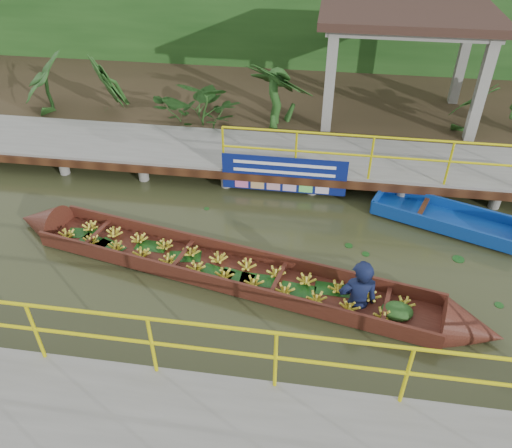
# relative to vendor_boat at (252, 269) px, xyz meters

# --- Properties ---
(ground) EXTENTS (80.00, 80.00, 0.00)m
(ground) POSITION_rel_vendor_boat_xyz_m (-0.09, 0.44, -0.28)
(ground) COLOR #2F3118
(ground) RESTS_ON ground
(land_strip) EXTENTS (30.00, 8.00, 0.45)m
(land_strip) POSITION_rel_vendor_boat_xyz_m (-0.09, 7.94, -0.06)
(land_strip) COLOR #2F2617
(land_strip) RESTS_ON ground
(far_dock) EXTENTS (16.00, 2.06, 1.66)m
(far_dock) POSITION_rel_vendor_boat_xyz_m (-0.07, 3.86, 0.19)
(far_dock) COLOR slate
(far_dock) RESTS_ON ground
(pavilion) EXTENTS (4.40, 3.00, 3.00)m
(pavilion) POSITION_rel_vendor_boat_xyz_m (2.91, 6.74, 2.53)
(pavilion) COLOR slate
(pavilion) RESTS_ON ground
(foliage_backdrop) EXTENTS (30.00, 0.80, 4.00)m
(foliage_backdrop) POSITION_rel_vendor_boat_xyz_m (-0.09, 10.44, 1.72)
(foliage_backdrop) COLOR #193F14
(foliage_backdrop) RESTS_ON ground
(vendor_boat) EXTENTS (9.37, 2.84, 2.28)m
(vendor_boat) POSITION_rel_vendor_boat_xyz_m (0.00, 0.00, 0.00)
(vendor_boat) COLOR #37150F
(vendor_boat) RESTS_ON ground
(moored_blue_boat) EXTENTS (3.48, 2.02, 0.81)m
(moored_blue_boat) POSITION_rel_vendor_boat_xyz_m (4.48, 2.01, -0.14)
(moored_blue_boat) COLOR navy
(moored_blue_boat) RESTS_ON ground
(blue_banner) EXTENTS (2.77, 0.04, 0.87)m
(blue_banner) POSITION_rel_vendor_boat_xyz_m (0.27, 2.91, 0.27)
(blue_banner) COLOR navy
(blue_banner) RESTS_ON ground
(tropical_plants) EXTENTS (14.01, 1.01, 1.27)m
(tropical_plants) POSITION_rel_vendor_boat_xyz_m (-0.42, 5.74, 0.80)
(tropical_plants) COLOR #193F14
(tropical_plants) RESTS_ON ground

